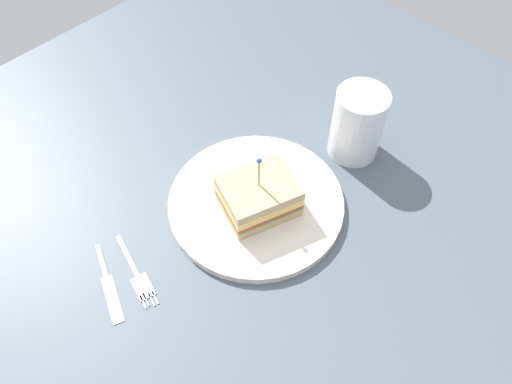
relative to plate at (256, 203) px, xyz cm
name	(u,v)px	position (x,y,z in cm)	size (l,w,h in cm)	color
ground_plane	(256,209)	(0.00, 0.00, -1.65)	(110.52, 110.52, 2.00)	#4C5660
plate	(256,203)	(0.00, 0.00, 0.00)	(25.28, 25.28, 1.29)	silver
sandwich_half_center	(259,196)	(1.06, -0.55, 3.23)	(10.96, 12.10, 10.46)	tan
drink_glass	(357,127)	(3.50, 18.33, 4.38)	(7.80, 7.80, 11.44)	silver
fork	(139,278)	(-3.08, -19.15, -0.47)	(12.01, 4.47, 0.35)	silver
knife	(109,286)	(-4.89, -22.58, -0.47)	(11.57, 5.77, 0.35)	silver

